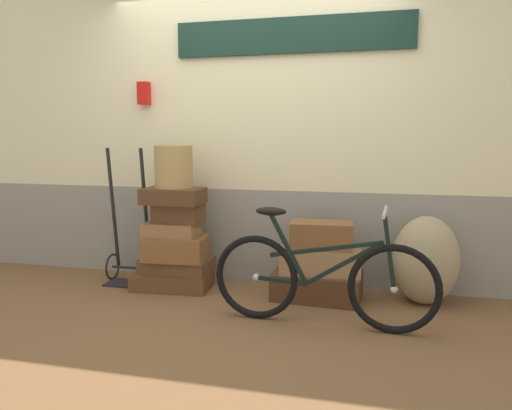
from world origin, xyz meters
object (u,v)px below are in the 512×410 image
suitcase_1 (177,265)px  suitcase_4 (179,213)px  suitcase_5 (173,196)px  suitcase_3 (172,229)px  bicycle (321,279)px  suitcase_6 (317,285)px  suitcase_0 (173,280)px  suitcase_8 (322,235)px  luggage_trolley (129,249)px  wicker_basket (174,167)px  suitcase_7 (320,260)px  suitcase_2 (176,248)px  burlap_sack (426,260)px

suitcase_1 → suitcase_4: 0.46m
suitcase_5 → suitcase_1: bearing=92.6°
suitcase_3 → bicycle: 1.45m
suitcase_5 → suitcase_6: (1.21, 0.04, -0.70)m
suitcase_0 → suitcase_8: (1.28, 0.01, 0.46)m
suitcase_5 → bicycle: bearing=-21.6°
luggage_trolley → bicycle: luggage_trolley is taller
suitcase_0 → wicker_basket: size_ratio=1.84×
suitcase_3 → suitcase_7: (1.27, 0.03, -0.20)m
suitcase_2 → burlap_sack: 2.04m
suitcase_1 → luggage_trolley: luggage_trolley is taller
suitcase_3 → burlap_sack: size_ratio=0.65×
luggage_trolley → burlap_sack: (2.53, 0.02, 0.04)m
suitcase_4 → suitcase_8: 1.23m
burlap_sack → suitcase_8: bearing=-173.4°
suitcase_2 → luggage_trolley: bearing=165.2°
suitcase_8 → suitcase_7: bearing=108.5°
suitcase_2 → suitcase_3: bearing=157.4°
suitcase_5 → suitcase_2: bearing=30.6°
suitcase_7 → wicker_basket: wicker_basket is taller
wicker_basket → suitcase_0: bearing=-163.5°
wicker_basket → luggage_trolley: size_ratio=0.29×
suitcase_3 → suitcase_8: size_ratio=0.93×
suitcase_3 → suitcase_4: (0.05, 0.03, 0.14)m
suitcase_1 → suitcase_3: suitcase_3 is taller
suitcase_1 → bicycle: size_ratio=0.38×
suitcase_4 → luggage_trolley: (-0.50, 0.05, -0.36)m
suitcase_8 → luggage_trolley: luggage_trolley is taller
suitcase_5 → luggage_trolley: size_ratio=0.41×
suitcase_7 → wicker_basket: (-1.24, -0.02, 0.73)m
suitcase_3 → suitcase_8: bearing=-1.1°
luggage_trolley → bicycle: bearing=-19.1°
suitcase_2 → suitcase_4: bearing=77.2°
suitcase_2 → suitcase_5: bearing=-153.0°
suitcase_4 → suitcase_3: bearing=-141.4°
suitcase_2 → burlap_sack: (2.03, 0.12, -0.01)m
suitcase_4 → suitcase_7: size_ratio=0.64×
suitcase_8 → wicker_basket: bearing=176.8°
suitcase_8 → bicycle: bearing=-87.0°
suitcase_4 → suitcase_7: 1.26m
suitcase_5 → suitcase_4: bearing=70.9°
suitcase_7 → suitcase_4: bearing=176.1°
suitcase_0 → suitcase_6: (1.25, 0.02, 0.04)m
suitcase_1 → suitcase_7: 1.24m
suitcase_4 → bicycle: 1.44m
suitcase_1 → suitcase_4: bearing=16.7°
suitcase_1 → suitcase_3: 0.32m
wicker_basket → bicycle: size_ratio=0.23×
wicker_basket → burlap_sack: 2.17m
burlap_sack → suitcase_4: bearing=-178.0°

